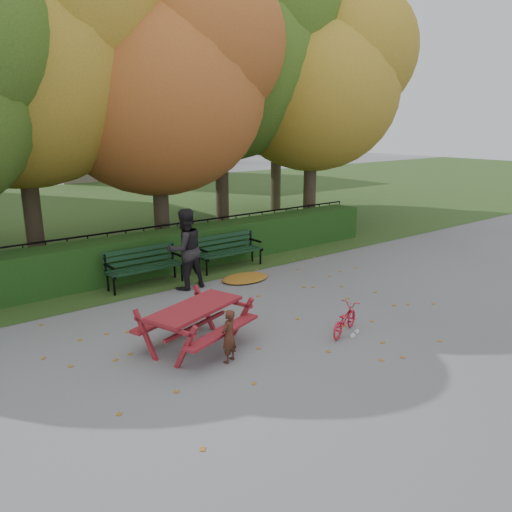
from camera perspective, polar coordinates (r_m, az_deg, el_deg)
ground at (r=9.78m, az=3.99°, el=-7.25°), size 90.00×90.00×0.00m
grass_strip at (r=21.90m, az=-21.24°, el=4.28°), size 90.00×90.00×0.00m
building_right at (r=37.53m, az=-16.56°, el=17.94°), size 9.00×6.00×12.00m
hedge at (r=13.14m, az=-9.13°, el=0.74°), size 13.00×0.90×1.00m
iron_fence at (r=13.83m, az=-10.74°, el=1.53°), size 14.00×0.04×1.02m
tree_b at (r=14.04m, az=-24.24°, el=20.76°), size 6.72×6.40×8.79m
tree_c at (r=14.48m, az=-9.78°, el=19.27°), size 6.30×6.00×8.00m
tree_d at (r=17.28m, az=-2.49°, el=22.59°), size 7.14×6.80×9.58m
tree_e at (r=17.78m, az=7.84°, el=19.35°), size 6.09×5.80×8.16m
tree_g at (r=21.95m, az=3.52°, el=19.36°), size 6.30×6.00×8.55m
bench_left at (r=11.89m, az=-12.74°, el=-0.87°), size 1.80×0.57×0.88m
bench_right at (r=13.04m, az=-3.19°, el=0.88°), size 1.80×0.57×0.88m
picnic_table at (r=8.47m, az=-6.93°, el=-6.76°), size 2.06×1.85×0.83m
leaf_pile at (r=12.13m, az=-1.25°, el=-2.52°), size 1.44×1.21×0.08m
leaf_scatter at (r=9.98m, az=2.84°, el=-6.71°), size 9.00×5.70×0.01m
child at (r=7.97m, az=-3.13°, el=-9.13°), size 0.38×0.32×0.88m
adult at (r=11.38m, az=-8.12°, el=0.77°), size 0.93×0.73×1.85m
bicycle at (r=9.19m, az=10.08°, el=-7.16°), size 1.07×0.70×0.53m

